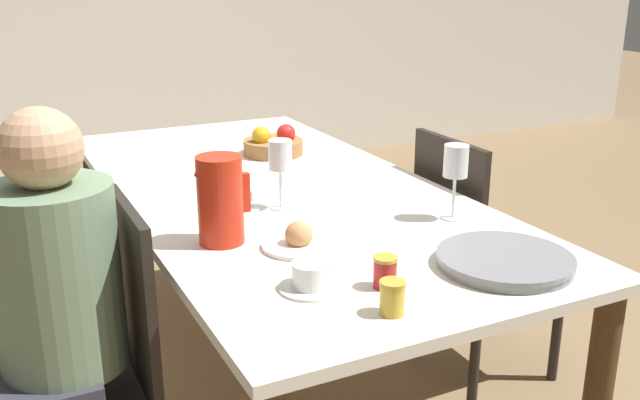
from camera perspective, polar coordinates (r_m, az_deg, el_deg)
name	(u,v)px	position (r m, az deg, el deg)	size (l,w,h in m)	color
ground_plane	(281,393)	(2.66, -3.13, -15.14)	(20.00, 20.00, 0.00)	#7F6647
dining_table	(278,213)	(2.35, -3.41, -1.06)	(0.99, 2.10, 0.77)	silver
chair_person_side	(92,374)	(1.94, -17.75, -13.12)	(0.42, 0.42, 0.91)	black
chair_opposite	(472,254)	(2.61, 12.09, -4.23)	(0.42, 0.42, 0.91)	black
person_seated	(45,307)	(1.83, -21.15, -7.97)	(0.39, 0.41, 1.17)	#33333D
red_pitcher	(220,200)	(1.84, -7.98, 0.04)	(0.14, 0.12, 0.23)	red
wine_glass_water	(280,158)	(2.08, -3.20, 3.38)	(0.07, 0.07, 0.21)	white
wine_glass_juice	(456,165)	(2.02, 10.81, 2.75)	(0.07, 0.07, 0.22)	white
teacup_near_person	(311,278)	(1.59, -0.73, -6.25)	(0.15, 0.15, 0.06)	white
teacup_across	(234,203)	(2.10, -6.86, -0.22)	(0.15, 0.15, 0.06)	white
serving_tray	(505,261)	(1.77, 14.56, -4.71)	(0.33, 0.33, 0.03)	gray
bread_plate	(299,241)	(1.82, -1.70, -3.26)	(0.19, 0.19, 0.07)	white
jam_jar_amber	(385,271)	(1.60, 5.23, -5.64)	(0.06, 0.06, 0.07)	#A81E1E
jam_jar_red	(392,296)	(1.49, 5.81, -7.65)	(0.06, 0.06, 0.07)	gold
fruit_bowl	(273,145)	(2.73, -3.76, 4.45)	(0.23, 0.23, 0.11)	#9E6B3D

